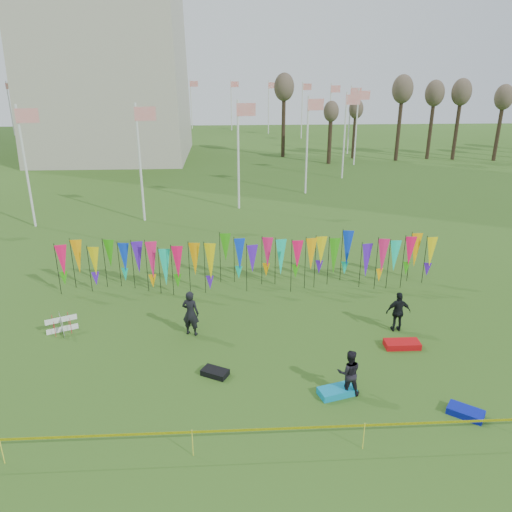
{
  "coord_description": "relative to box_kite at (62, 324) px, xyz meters",
  "views": [
    {
      "loc": [
        -0.81,
        -13.31,
        10.33
      ],
      "look_at": [
        0.3,
        6.0,
        2.88
      ],
      "focal_mm": 35.0,
      "sensor_mm": 36.0,
      "label": 1
    }
  ],
  "objects": [
    {
      "name": "ground",
      "position": [
        7.75,
        -5.2,
        -0.35
      ],
      "size": [
        160.0,
        160.0,
        0.0
      ],
      "primitive_type": "plane",
      "color": "#2E5217",
      "rests_on": "ground"
    },
    {
      "name": "flagpole_ring",
      "position": [
        -6.25,
        42.8,
        3.65
      ],
      "size": [
        57.4,
        56.16,
        8.0
      ],
      "color": "silver",
      "rests_on": "ground"
    },
    {
      "name": "banner_row",
      "position": [
        8.02,
        3.93,
        1.26
      ],
      "size": [
        18.64,
        0.64,
        2.49
      ],
      "color": "black",
      "rests_on": "ground"
    },
    {
      "name": "caution_tape_near",
      "position": [
        7.52,
        -7.31,
        0.43
      ],
      "size": [
        26.0,
        0.02,
        0.9
      ],
      "color": "#FEFF05",
      "rests_on": "ground"
    },
    {
      "name": "box_kite",
      "position": [
        0.0,
        0.0,
        0.0
      ],
      "size": [
        0.64,
        0.64,
        0.71
      ],
      "rotation": [
        0.0,
        0.0,
        0.43
      ],
      "color": "red",
      "rests_on": "ground"
    },
    {
      "name": "person_left",
      "position": [
        5.32,
        -0.48,
        0.61
      ],
      "size": [
        0.83,
        0.7,
        1.93
      ],
      "primitive_type": "imported",
      "rotation": [
        0.0,
        0.0,
        2.83
      ],
      "color": "black",
      "rests_on": "ground"
    },
    {
      "name": "person_mid",
      "position": [
        10.81,
        -4.73,
        0.46
      ],
      "size": [
        0.82,
        0.55,
        1.62
      ],
      "primitive_type": "imported",
      "rotation": [
        0.0,
        0.0,
        3.07
      ],
      "color": "black",
      "rests_on": "ground"
    },
    {
      "name": "person_right",
      "position": [
        13.8,
        -0.65,
        0.51
      ],
      "size": [
        1.01,
        0.57,
        1.72
      ],
      "primitive_type": "imported",
      "rotation": [
        0.0,
        0.0,
        3.14
      ],
      "color": "black",
      "rests_on": "ground"
    },
    {
      "name": "kite_bag_turquoise",
      "position": [
        10.43,
        -4.78,
        -0.23
      ],
      "size": [
        1.34,
        0.92,
        0.24
      ],
      "primitive_type": "cube",
      "rotation": [
        0.0,
        0.0,
        0.28
      ],
      "color": "#0C8CBC",
      "rests_on": "ground"
    },
    {
      "name": "kite_bag_blue",
      "position": [
        14.26,
        -6.06,
        -0.24
      ],
      "size": [
        1.19,
        1.1,
        0.22
      ],
      "primitive_type": "cube",
      "rotation": [
        0.0,
        0.0,
        -0.65
      ],
      "color": "#0A17A8",
      "rests_on": "ground"
    },
    {
      "name": "kite_bag_red",
      "position": [
        13.6,
        -1.96,
        -0.23
      ],
      "size": [
        1.36,
        0.63,
        0.25
      ],
      "primitive_type": "cube",
      "rotation": [
        0.0,
        0.0,
        -0.01
      ],
      "color": "red",
      "rests_on": "ground"
    },
    {
      "name": "kite_bag_black",
      "position": [
        6.34,
        -3.43,
        -0.25
      ],
      "size": [
        1.07,
        0.91,
        0.21
      ],
      "primitive_type": "cube",
      "rotation": [
        0.0,
        0.0,
        -0.5
      ],
      "color": "black",
      "rests_on": "ground"
    }
  ]
}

